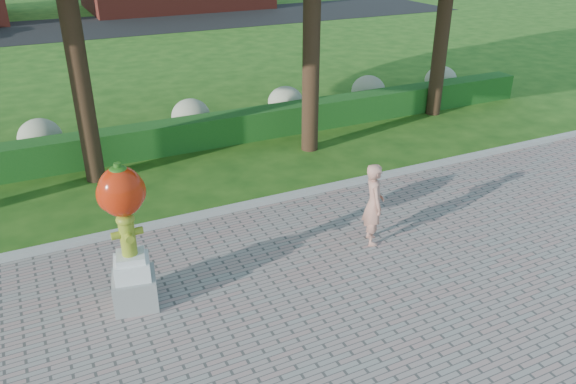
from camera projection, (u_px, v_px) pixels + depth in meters
name	position (u px, v px, depth m)	size (l,w,h in m)	color
ground	(279.00, 292.00, 9.33)	(100.00, 100.00, 0.00)	#1D4912
curb	(218.00, 212.00, 11.72)	(40.00, 0.18, 0.15)	#ADADA5
lawn_hedge	(166.00, 138.00, 14.81)	(24.00, 0.70, 0.80)	#164E1A
hydrangea_row	(176.00, 118.00, 15.78)	(20.10, 1.10, 0.99)	tan
street	(70.00, 28.00, 31.95)	(50.00, 8.00, 0.02)	black
hydrant_sculpture	(127.00, 234.00, 8.41)	(0.77, 0.77, 2.45)	gray
woman	(374.00, 204.00, 10.39)	(0.58, 0.38, 1.60)	tan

